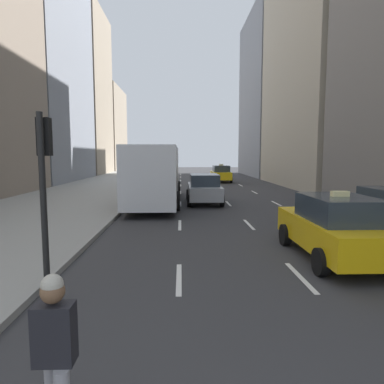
{
  "coord_description": "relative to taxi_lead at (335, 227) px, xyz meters",
  "views": [
    {
      "loc": [
        -0.15,
        0.46,
        2.8
      ],
      "look_at": [
        0.29,
        13.83,
        1.36
      ],
      "focal_mm": 32.0,
      "sensor_mm": 36.0,
      "label": 1
    }
  ],
  "objects": [
    {
      "name": "lane_markings",
      "position": [
        -1.4,
        13.61,
        -0.87
      ],
      "size": [
        5.72,
        56.0,
        0.01
      ],
      "color": "white",
      "rests_on": "ground"
    },
    {
      "name": "city_bus",
      "position": [
        -5.61,
        11.39,
        0.91
      ],
      "size": [
        2.8,
        11.61,
        3.25
      ],
      "color": "silver",
      "rests_on": "ground"
    },
    {
      "name": "taxi_lead",
      "position": [
        0.0,
        0.0,
        0.0
      ],
      "size": [
        2.02,
        4.4,
        1.87
      ],
      "color": "yellow",
      "rests_on": "ground"
    },
    {
      "name": "sidewalk_left",
      "position": [
        -11.0,
        17.61,
        -0.81
      ],
      "size": [
        8.0,
        66.0,
        0.15
      ],
      "primitive_type": "cube",
      "color": "gray",
      "rests_on": "ground"
    },
    {
      "name": "building_row_right",
      "position": [
        8.0,
        18.31,
        11.32
      ],
      "size": [
        6.0,
        55.22,
        27.39
      ],
      "color": "slate",
      "rests_on": "ground"
    },
    {
      "name": "traffic_light_pole",
      "position": [
        -6.75,
        -2.34,
        1.53
      ],
      "size": [
        0.24,
        0.42,
        3.6
      ],
      "color": "black",
      "rests_on": "ground"
    },
    {
      "name": "skateboarder",
      "position": [
        -5.3,
        -5.93,
        0.08
      ],
      "size": [
        0.36,
        0.8,
        1.75
      ],
      "color": "brown",
      "rests_on": "ground"
    },
    {
      "name": "building_row_left",
      "position": [
        -18.0,
        22.87,
        14.13
      ],
      "size": [
        6.0,
        69.67,
        36.86
      ],
      "color": "slate",
      "rests_on": "ground"
    },
    {
      "name": "sedan_black_near",
      "position": [
        -2.8,
        10.9,
        -0.01
      ],
      "size": [
        2.02,
        4.58,
        1.7
      ],
      "color": "#9EA0A5",
      "rests_on": "ground"
    },
    {
      "name": "taxi_third",
      "position": [
        0.0,
        26.49,
        0.0
      ],
      "size": [
        2.02,
        4.4,
        1.87
      ],
      "color": "yellow",
      "rests_on": "ground"
    }
  ]
}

